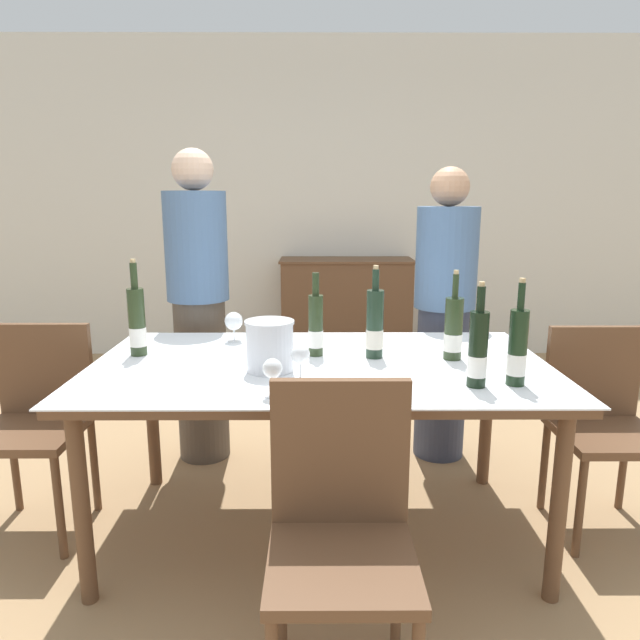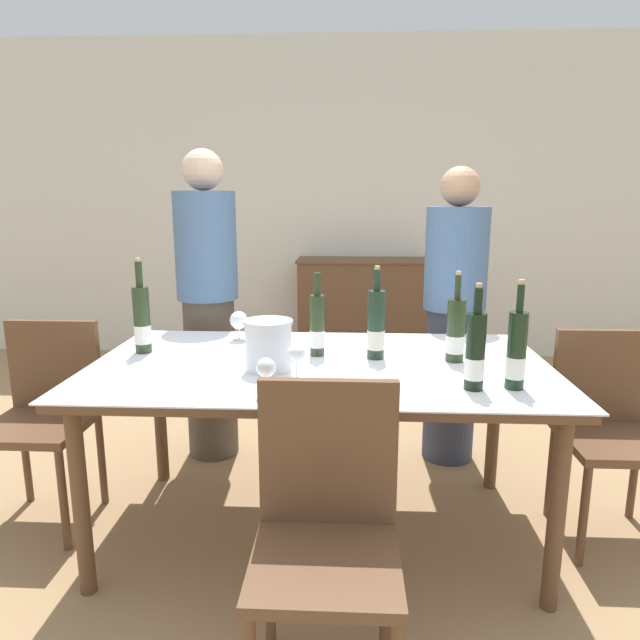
% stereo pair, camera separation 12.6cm
% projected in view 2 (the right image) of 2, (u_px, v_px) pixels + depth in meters
% --- Properties ---
extents(ground_plane, '(12.00, 12.00, 0.00)m').
position_uv_depth(ground_plane, '(320.00, 531.00, 2.52)').
color(ground_plane, '#A37F56').
extents(back_wall, '(8.00, 0.10, 2.80)m').
position_uv_depth(back_wall, '(337.00, 202.00, 5.13)').
color(back_wall, silver).
rests_on(back_wall, ground_plane).
extents(sideboard_cabinet, '(1.16, 0.46, 0.92)m').
position_uv_depth(sideboard_cabinet, '(363.00, 311.00, 5.03)').
color(sideboard_cabinet, brown).
rests_on(sideboard_cabinet, ground_plane).
extents(dining_table, '(1.88, 1.07, 0.77)m').
position_uv_depth(dining_table, '(320.00, 378.00, 2.37)').
color(dining_table, brown).
rests_on(dining_table, ground_plane).
extents(ice_bucket, '(0.19, 0.19, 0.20)m').
position_uv_depth(ice_bucket, '(269.00, 344.00, 2.24)').
color(ice_bucket, silver).
rests_on(ice_bucket, dining_table).
extents(wine_bottle_0, '(0.07, 0.07, 0.39)m').
position_uv_depth(wine_bottle_0, '(376.00, 326.00, 2.39)').
color(wine_bottle_0, '#1E3323').
rests_on(wine_bottle_0, dining_table).
extents(wine_bottle_1, '(0.07, 0.07, 0.39)m').
position_uv_depth(wine_bottle_1, '(516.00, 352.00, 2.01)').
color(wine_bottle_1, black).
rests_on(wine_bottle_1, dining_table).
extents(wine_bottle_2, '(0.08, 0.08, 0.38)m').
position_uv_depth(wine_bottle_2, '(456.00, 332.00, 2.35)').
color(wine_bottle_2, '#28381E').
rests_on(wine_bottle_2, dining_table).
extents(wine_bottle_3, '(0.07, 0.07, 0.42)m').
position_uv_depth(wine_bottle_3, '(142.00, 321.00, 2.48)').
color(wine_bottle_3, '#28381E').
rests_on(wine_bottle_3, dining_table).
extents(wine_bottle_4, '(0.07, 0.07, 0.38)m').
position_uv_depth(wine_bottle_4, '(475.00, 353.00, 2.00)').
color(wine_bottle_4, black).
rests_on(wine_bottle_4, dining_table).
extents(wine_bottle_5, '(0.06, 0.06, 0.36)m').
position_uv_depth(wine_bottle_5, '(317.00, 326.00, 2.44)').
color(wine_bottle_5, '#28381E').
rests_on(wine_bottle_5, dining_table).
extents(wine_glass_0, '(0.07, 0.07, 0.14)m').
position_uv_depth(wine_glass_0, '(297.00, 355.00, 2.10)').
color(wine_glass_0, white).
rests_on(wine_glass_0, dining_table).
extents(wine_glass_1, '(0.09, 0.09, 0.14)m').
position_uv_depth(wine_glass_1, '(239.00, 321.00, 2.70)').
color(wine_glass_1, white).
rests_on(wine_glass_1, dining_table).
extents(wine_glass_2, '(0.07, 0.07, 0.13)m').
position_uv_depth(wine_glass_2, '(266.00, 369.00, 1.94)').
color(wine_glass_2, white).
rests_on(wine_glass_2, dining_table).
extents(chair_near_front, '(0.42, 0.42, 0.92)m').
position_uv_depth(chair_near_front, '(327.00, 520.00, 1.66)').
color(chair_near_front, brown).
rests_on(chair_near_front, ground_plane).
extents(chair_right_end, '(0.42, 0.42, 0.88)m').
position_uv_depth(chair_right_end, '(609.00, 420.00, 2.43)').
color(chair_right_end, brown).
rests_on(chair_right_end, ground_plane).
extents(chair_left_end, '(0.42, 0.42, 0.90)m').
position_uv_depth(chair_left_end, '(46.00, 406.00, 2.55)').
color(chair_left_end, brown).
rests_on(chair_left_end, ground_plane).
extents(person_host, '(0.33, 0.33, 1.69)m').
position_uv_depth(person_host, '(208.00, 307.00, 3.12)').
color(person_host, '#51473D').
rests_on(person_host, ground_plane).
extents(person_guest_left, '(0.33, 0.33, 1.60)m').
position_uv_depth(person_guest_left, '(453.00, 318.00, 3.08)').
color(person_guest_left, '#383F56').
rests_on(person_guest_left, ground_plane).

